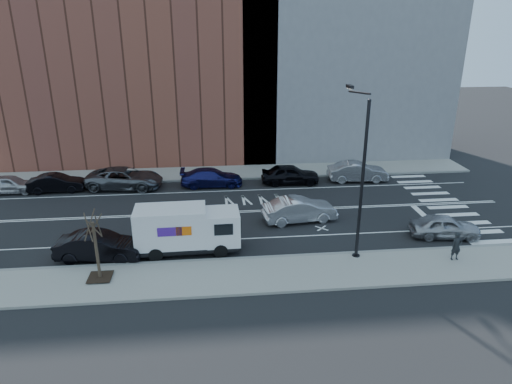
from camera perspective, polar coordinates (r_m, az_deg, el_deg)
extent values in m
plane|color=black|center=(32.37, -3.57, -2.54)|extent=(120.00, 120.00, 0.00)
cube|color=gray|center=(24.49, -2.65, -10.47)|extent=(44.00, 3.60, 0.15)
cube|color=gray|center=(40.58, -4.13, 2.43)|extent=(44.00, 3.60, 0.15)
cube|color=gray|center=(26.04, -2.88, -8.41)|extent=(44.00, 0.25, 0.17)
cube|color=gray|center=(38.88, -4.03, 1.62)|extent=(44.00, 0.25, 0.17)
cube|color=brown|center=(45.91, -15.35, 17.81)|extent=(26.00, 10.00, 22.00)
cube|color=slate|center=(47.19, 10.86, 20.64)|extent=(20.00, 10.00, 26.00)
cylinder|color=black|center=(25.14, 13.13, 0.99)|extent=(0.18, 0.18, 9.00)
cylinder|color=black|center=(26.90, 12.37, -7.87)|extent=(0.44, 0.44, 0.20)
sphere|color=black|center=(24.05, 13.99, 11.03)|extent=(0.20, 0.20, 0.20)
cylinder|color=black|center=(25.62, 12.76, 12.02)|extent=(0.11, 3.49, 0.48)
cube|color=black|center=(27.21, 11.65, 12.80)|extent=(0.25, 0.80, 0.18)
cube|color=#FFF2CC|center=(27.22, 11.64, 12.59)|extent=(0.18, 0.55, 0.03)
cube|color=black|center=(25.44, -18.90, -10.00)|extent=(1.20, 1.20, 0.04)
cylinder|color=#382B1E|center=(24.73, -19.30, -6.95)|extent=(0.16, 0.16, 3.20)
cylinder|color=#382B1E|center=(24.08, -19.11, -3.99)|extent=(0.06, 0.80, 1.44)
cylinder|color=#382B1E|center=(24.34, -19.39, -3.77)|extent=(0.81, 0.31, 1.19)
cylinder|color=#382B1E|center=(24.32, -20.08, -3.87)|extent=(0.58, 0.76, 1.50)
cylinder|color=#382B1E|center=(24.06, -20.24, -4.15)|extent=(0.47, 0.61, 1.37)
cylinder|color=#382B1E|center=(23.91, -19.64, -4.23)|extent=(0.72, 0.29, 1.13)
cube|color=black|center=(27.14, -8.60, -6.53)|extent=(5.99, 2.13, 0.29)
cube|color=silver|center=(26.68, -4.18, -4.32)|extent=(1.96, 2.10, 1.92)
cube|color=black|center=(26.61, -2.09, -3.66)|extent=(0.09, 1.78, 0.91)
cube|color=black|center=(25.61, -4.07, -4.72)|extent=(1.06, 0.06, 0.67)
cube|color=black|center=(27.51, -4.31, -2.86)|extent=(1.06, 0.06, 0.67)
cube|color=black|center=(27.15, -2.13, -6.06)|extent=(0.18, 1.92, 0.34)
cube|color=silver|center=(26.65, -10.60, -4.21)|extent=(4.07, 2.19, 2.21)
cube|color=#47198C|center=(25.62, -10.75, -4.92)|extent=(1.34, 0.05, 0.53)
cube|color=orange|center=(25.57, -9.03, -4.86)|extent=(0.86, 0.04, 0.53)
cube|color=#47198C|center=(27.57, -10.51, -3.01)|extent=(1.34, 0.05, 0.53)
cube|color=orange|center=(27.53, -8.91, -2.94)|extent=(0.86, 0.04, 0.53)
cylinder|color=black|center=(26.29, -4.43, -7.36)|extent=(0.81, 0.28, 0.81)
cylinder|color=black|center=(28.00, -4.62, -5.53)|extent=(0.81, 0.28, 0.81)
cylinder|color=black|center=(26.43, -12.41, -7.66)|extent=(0.81, 0.28, 0.81)
cylinder|color=black|center=(28.13, -12.10, -5.82)|extent=(0.81, 0.28, 0.81)
imported|color=#AFAEB3|center=(40.58, -28.41, 0.87)|extent=(4.21, 1.73, 1.43)
imported|color=black|center=(39.29, -23.65, 1.04)|extent=(4.35, 1.70, 1.41)
imported|color=#52555B|center=(38.18, -16.08, 1.67)|extent=(6.30, 3.50, 1.67)
imported|color=navy|center=(37.39, -5.58, 1.83)|extent=(5.03, 2.08, 1.45)
imported|color=black|center=(37.83, 4.29, 2.23)|extent=(4.83, 2.12, 1.62)
imported|color=#99999D|center=(39.30, 12.58, 2.49)|extent=(5.01, 1.94, 1.63)
imported|color=silver|center=(30.78, 5.47, -2.21)|extent=(5.13, 2.37, 1.63)
imported|color=black|center=(27.38, -19.01, -6.41)|extent=(4.94, 2.13, 1.58)
imported|color=#A2A2A6|center=(30.78, 22.53, -3.98)|extent=(4.43, 2.27, 1.44)
imported|color=black|center=(27.84, 23.77, -6.20)|extent=(0.64, 0.45, 1.66)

